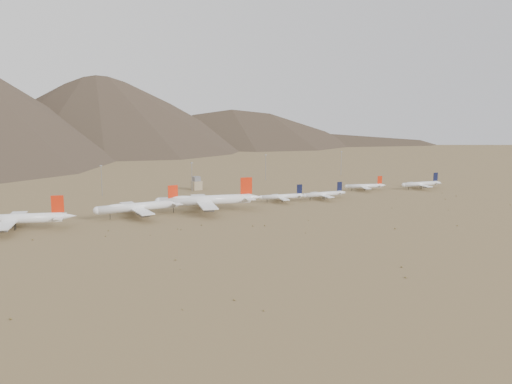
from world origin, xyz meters
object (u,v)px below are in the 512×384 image
widebody_west (13,219)px  widebody_centre (138,207)px  narrowbody_a (282,196)px  narrowbody_b (324,194)px  control_tower (197,184)px  widebody_east (206,200)px

widebody_west → widebody_centre: bearing=20.2°
widebody_centre → narrowbody_a: bearing=-0.3°
widebody_centre → narrowbody_a: 116.94m
narrowbody_b → control_tower: size_ratio=3.39×
widebody_east → narrowbody_a: 68.42m
widebody_centre → narrowbody_b: (151.95, -13.24, -2.53)m
widebody_west → narrowbody_b: 233.11m
widebody_centre → narrowbody_b: widebody_centre is taller
narrowbody_a → widebody_west: bearing=-167.8°
narrowbody_b → widebody_east: bearing=-176.1°
widebody_west → widebody_centre: size_ratio=1.00×
narrowbody_a → control_tower: narrowbody_a is taller
widebody_west → widebody_east: size_ratio=0.87×
widebody_centre → widebody_east: widebody_east is taller
narrowbody_a → control_tower: bearing=123.8°
widebody_east → narrowbody_a: bearing=18.6°
widebody_east → control_tower: bearing=85.4°
widebody_west → widebody_centre: (80.71, -1.04, -0.35)m
widebody_west → control_tower: bearing=47.7°
widebody_west → narrowbody_a: size_ratio=1.70×
widebody_west → control_tower: (165.32, 83.51, -1.93)m
widebody_east → narrowbody_b: (103.43, -6.17, -3.79)m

